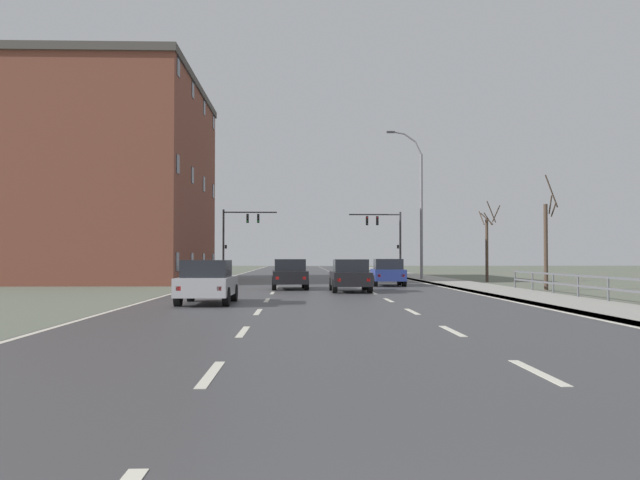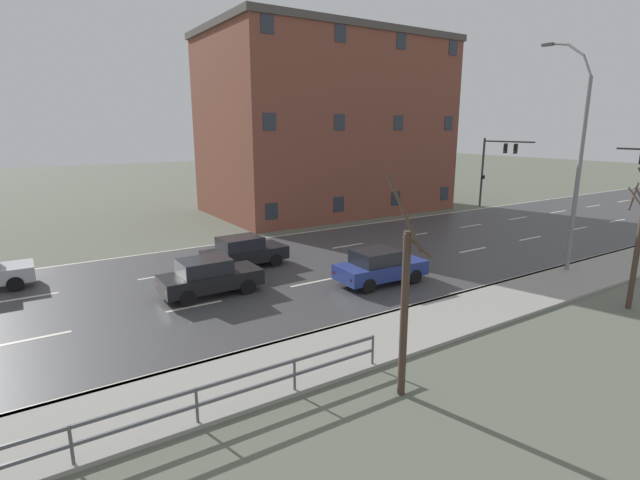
# 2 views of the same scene
# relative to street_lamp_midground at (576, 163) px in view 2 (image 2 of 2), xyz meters

# --- Properties ---
(ground_plane) EXTENTS (160.00, 160.00, 0.12)m
(ground_plane) POSITION_rel_street_lamp_midground_xyz_m (-7.44, 2.38, -5.29)
(ground_plane) COLOR #5B6051
(road_asphalt_strip) EXTENTS (14.00, 120.00, 0.03)m
(road_asphalt_strip) POSITION_rel_street_lamp_midground_xyz_m (-7.44, 14.38, -5.22)
(road_asphalt_strip) COLOR #3D3D3F
(road_asphalt_strip) RESTS_ON ground
(street_lamp_midground) EXTENTS (2.57, 0.24, 10.71)m
(street_lamp_midground) POSITION_rel_street_lamp_midground_xyz_m (0.00, 0.00, 0.00)
(street_lamp_midground) COLOR slate
(street_lamp_midground) RESTS_ON ground
(traffic_signal_left) EXTENTS (4.87, 0.36, 5.95)m
(traffic_signal_left) POSITION_rel_street_lamp_midground_xyz_m (-14.15, 12.78, -1.15)
(traffic_signal_left) COLOR #38383A
(traffic_signal_left) RESTS_ON ground
(car_distant) EXTENTS (1.96, 4.16, 1.57)m
(car_distant) POSITION_rel_street_lamp_midground_xyz_m (-3.39, -8.73, -4.43)
(car_distant) COLOR navy
(car_distant) RESTS_ON ground
(car_near_left) EXTENTS (1.86, 4.11, 1.57)m
(car_near_left) POSITION_rel_street_lamp_midground_xyz_m (-6.10, -15.61, -4.43)
(car_near_left) COLOR black
(car_near_left) RESTS_ON ground
(car_near_right) EXTENTS (1.98, 4.17, 1.57)m
(car_near_right) POSITION_rel_street_lamp_midground_xyz_m (-9.03, -12.76, -4.43)
(car_near_right) COLOR black
(car_near_right) RESTS_ON ground
(brick_building) EXTENTS (11.71, 19.14, 14.06)m
(brick_building) POSITION_rel_street_lamp_midground_xyz_m (-21.48, 0.42, 1.80)
(brick_building) COLOR brown
(brick_building) RESTS_ON ground
(bare_tree_mid) EXTENTS (0.80, 0.97, 5.80)m
(bare_tree_mid) POSITION_rel_street_lamp_midground_xyz_m (3.95, -14.11, -2.82)
(bare_tree_mid) COLOR #423328
(bare_tree_mid) RESTS_ON ground
(bare_tree_far) EXTENTS (1.28, 1.39, 5.44)m
(bare_tree_far) POSITION_rel_street_lamp_midground_xyz_m (4.16, -2.60, -2.73)
(bare_tree_far) COLOR #423328
(bare_tree_far) RESTS_ON ground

